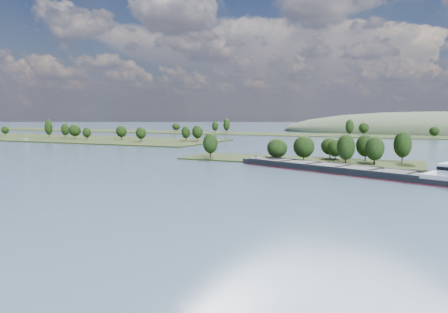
% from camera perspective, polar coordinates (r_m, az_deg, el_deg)
% --- Properties ---
extents(ground, '(1800.00, 1800.00, 0.00)m').
position_cam_1_polar(ground, '(130.75, 2.86, -3.22)').
color(ground, '#3C5069').
rests_on(ground, ground).
extents(tree_island, '(100.00, 30.53, 13.88)m').
position_cam_1_polar(tree_island, '(184.50, 11.72, 0.47)').
color(tree_island, black).
rests_on(tree_island, ground).
extents(left_bank, '(300.00, 80.00, 16.12)m').
position_cam_1_polar(left_bank, '(378.91, -22.35, 2.34)').
color(left_bank, black).
rests_on(left_bank, ground).
extents(back_shoreline, '(900.00, 60.00, 15.67)m').
position_cam_1_polar(back_shoreline, '(402.35, 19.01, 2.61)').
color(back_shoreline, black).
rests_on(back_shoreline, ground).
extents(hill_west, '(320.00, 160.00, 44.00)m').
position_cam_1_polar(hill_west, '(500.98, 25.66, 2.81)').
color(hill_west, '#384731').
rests_on(hill_west, ground).
extents(cargo_barge, '(86.39, 44.07, 12.07)m').
position_cam_1_polar(cargo_barge, '(149.36, 18.00, -1.79)').
color(cargo_barge, black).
rests_on(cargo_barge, ground).
extents(motorboat, '(6.44, 3.18, 2.38)m').
position_cam_1_polar(motorboat, '(344.61, -24.44, 2.01)').
color(motorboat, silver).
rests_on(motorboat, ground).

